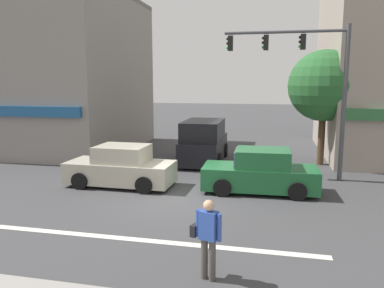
{
  "coord_description": "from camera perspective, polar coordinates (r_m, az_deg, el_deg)",
  "views": [
    {
      "loc": [
        3.09,
        -11.98,
        3.94
      ],
      "look_at": [
        0.01,
        2.0,
        1.6
      ],
      "focal_mm": 35.0,
      "sensor_mm": 36.0,
      "label": 1
    }
  ],
  "objects": [
    {
      "name": "ground_plane",
      "position": [
        12.99,
        -1.97,
        -8.39
      ],
      "size": [
        120.0,
        120.0,
        0.0
      ],
      "primitive_type": "plane",
      "color": "#3D3D3F"
    },
    {
      "name": "utility_pole_near_left",
      "position": [
        20.8,
        -21.02,
        9.07
      ],
      "size": [
        1.4,
        0.22,
        7.87
      ],
      "color": "brown",
      "rests_on": "ground"
    },
    {
      "name": "traffic_light_mast",
      "position": [
        15.92,
        17.73,
        10.15
      ],
      "size": [
        4.89,
        0.29,
        6.2
      ],
      "color": "#47474C",
      "rests_on": "ground"
    },
    {
      "name": "building_left_block",
      "position": [
        25.59,
        -24.34,
        9.74
      ],
      "size": [
        13.59,
        9.72,
        9.02
      ],
      "color": "gray",
      "rests_on": "ground"
    },
    {
      "name": "sedan_crossing_rightbound",
      "position": [
        14.71,
        -10.78,
        -3.56
      ],
      "size": [
        4.12,
        1.92,
        1.58
      ],
      "color": "#B7B29E",
      "rests_on": "ground"
    },
    {
      "name": "lane_marking_stripe",
      "position": [
        9.85,
        -7.2,
        -14.35
      ],
      "size": [
        9.0,
        0.24,
        0.01
      ],
      "primitive_type": "cube",
      "color": "silver",
      "rests_on": "ground"
    },
    {
      "name": "street_tree",
      "position": [
        18.98,
        19.5,
        8.33
      ],
      "size": [
        3.38,
        3.38,
        5.5
      ],
      "color": "#4C3823",
      "rests_on": "ground"
    },
    {
      "name": "pedestrian_foreground_with_bag",
      "position": [
        7.69,
        2.37,
        -13.61
      ],
      "size": [
        0.67,
        0.45,
        1.67
      ],
      "color": "#4C4742",
      "rests_on": "ground"
    },
    {
      "name": "van_crossing_center",
      "position": [
        18.78,
        1.83,
        0.29
      ],
      "size": [
        2.11,
        4.64,
        2.11
      ],
      "color": "black",
      "rests_on": "ground"
    },
    {
      "name": "sedan_crossing_leftbound",
      "position": [
        13.87,
        10.35,
        -4.33
      ],
      "size": [
        4.16,
        1.99,
        1.58
      ],
      "color": "#1E6033",
      "rests_on": "ground"
    }
  ]
}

